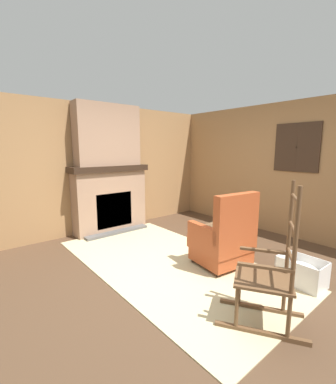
# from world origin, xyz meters

# --- Properties ---
(ground_plane) EXTENTS (14.00, 14.00, 0.00)m
(ground_plane) POSITION_xyz_m (0.00, 0.00, 0.00)
(ground_plane) COLOR #4C3523
(wood_panel_wall_left) EXTENTS (0.06, 5.37, 2.46)m
(wood_panel_wall_left) POSITION_xyz_m (-2.42, 0.00, 1.23)
(wood_panel_wall_left) COLOR #9E7247
(wood_panel_wall_left) RESTS_ON ground
(wood_panel_wall_back) EXTENTS (5.37, 0.09, 2.46)m
(wood_panel_wall_back) POSITION_xyz_m (0.01, 2.42, 1.24)
(wood_panel_wall_back) COLOR #9E7247
(wood_panel_wall_back) RESTS_ON ground
(fireplace_hearth) EXTENTS (0.58, 1.51, 1.30)m
(fireplace_hearth) POSITION_xyz_m (-2.19, 0.00, 0.65)
(fireplace_hearth) COLOR #9E7A60
(fireplace_hearth) RESTS_ON ground
(chimney_breast) EXTENTS (0.32, 1.24, 1.14)m
(chimney_breast) POSITION_xyz_m (-2.20, 0.00, 1.87)
(chimney_breast) COLOR #9E7A60
(chimney_breast) RESTS_ON fireplace_hearth
(area_rug) EXTENTS (3.56, 1.88, 0.01)m
(area_rug) POSITION_xyz_m (-0.33, -0.07, 0.01)
(area_rug) COLOR #C6B789
(area_rug) RESTS_ON ground
(armchair) EXTENTS (0.73, 0.79, 1.06)m
(armchair) POSITION_xyz_m (0.23, 0.46, 0.37)
(armchair) COLOR #A84723
(armchair) RESTS_ON ground
(rocking_chair) EXTENTS (0.90, 0.77, 1.34)m
(rocking_chair) POSITION_xyz_m (1.25, -0.19, 0.44)
(rocking_chair) COLOR brown
(rocking_chair) RESTS_ON ground
(firewood_stack) EXTENTS (0.41, 0.40, 0.13)m
(firewood_stack) POSITION_xyz_m (-0.86, 1.62, 0.07)
(firewood_stack) COLOR brown
(firewood_stack) RESTS_ON ground
(laundry_basket) EXTENTS (0.52, 0.36, 0.32)m
(laundry_basket) POSITION_xyz_m (1.15, 0.79, 0.16)
(laundry_basket) COLOR white
(laundry_basket) RESTS_ON ground
(oil_lamp_vase) EXTENTS (0.09, 0.09, 0.22)m
(oil_lamp_vase) POSITION_xyz_m (-2.24, -0.48, 1.38)
(oil_lamp_vase) COLOR #B24C42
(oil_lamp_vase) RESTS_ON fireplace_hearth
(storage_case) EXTENTS (0.14, 0.28, 0.13)m
(storage_case) POSITION_xyz_m (-2.24, 0.37, 1.36)
(storage_case) COLOR gray
(storage_case) RESTS_ON fireplace_hearth
(decorative_plate_on_mantel) EXTENTS (0.06, 0.22, 0.22)m
(decorative_plate_on_mantel) POSITION_xyz_m (-2.26, -0.06, 1.41)
(decorative_plate_on_mantel) COLOR gold
(decorative_plate_on_mantel) RESTS_ON fireplace_hearth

